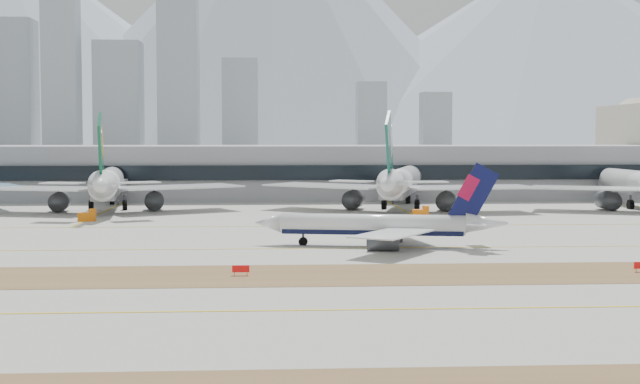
{
  "coord_description": "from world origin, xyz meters",
  "views": [
    {
      "loc": [
        -6.44,
        -144.73,
        17.76
      ],
      "look_at": [
        3.1,
        18.0,
        7.5
      ],
      "focal_mm": 50.0,
      "sensor_mm": 36.0,
      "label": 1
    }
  ],
  "objects": [
    {
      "name": "terminal",
      "position": [
        0.0,
        114.84,
        7.5
      ],
      "size": [
        280.0,
        43.1,
        15.0
      ],
      "color": "gray",
      "rests_on": "ground"
    },
    {
      "name": "taxiing_airliner",
      "position": [
        11.8,
        -2.98,
        3.32
      ],
      "size": [
        40.71,
        34.94,
        13.76
      ],
      "rotation": [
        0.0,
        0.0,
        2.95
      ],
      "color": "white",
      "rests_on": "ground"
    },
    {
      "name": "city_skyline",
      "position": [
        -106.76,
        453.42,
        49.8
      ],
      "size": [
        342.0,
        49.8,
        140.0
      ],
      "color": "#8C959F",
      "rests_on": "ground"
    },
    {
      "name": "hold_sign_left",
      "position": [
        -9.94,
        -32.0,
        0.88
      ],
      "size": [
        2.2,
        0.15,
        1.35
      ],
      "color": "red",
      "rests_on": "ground"
    },
    {
      "name": "gse_c",
      "position": [
        26.79,
        46.44,
        1.05
      ],
      "size": [
        3.55,
        2.0,
        2.6
      ],
      "color": "orange",
      "rests_on": "ground"
    },
    {
      "name": "apron_markings",
      "position": [
        0.0,
        -53.95,
        0.02
      ],
      "size": [
        360.0,
        122.22,
        0.06
      ],
      "color": "brown",
      "rests_on": "ground"
    },
    {
      "name": "widebody_eva",
      "position": [
        -44.62,
        69.33,
        6.14
      ],
      "size": [
        64.33,
        63.37,
        23.09
      ],
      "rotation": [
        0.0,
        0.0,
        1.69
      ],
      "color": "white",
      "rests_on": "ground"
    },
    {
      "name": "gse_b",
      "position": [
        -44.11,
        43.03,
        1.05
      ],
      "size": [
        3.55,
        2.0,
        2.6
      ],
      "color": "orange",
      "rests_on": "ground"
    },
    {
      "name": "mountain_ridge",
      "position": [
        33.0,
        1404.14,
        181.85
      ],
      "size": [
        2830.0,
        1120.0,
        470.0
      ],
      "color": "#9EA8B7",
      "rests_on": "ground"
    },
    {
      "name": "ground",
      "position": [
        0.0,
        0.0,
        0.0
      ],
      "size": [
        3000.0,
        3000.0,
        0.0
      ],
      "primitive_type": "plane",
      "color": "#9E9C93",
      "rests_on": "ground"
    },
    {
      "name": "widebody_cathay",
      "position": [
        25.4,
        67.93,
        6.25
      ],
      "size": [
        63.96,
        63.82,
        23.53
      ],
      "rotation": [
        0.0,
        0.0,
        1.32
      ],
      "color": "white",
      "rests_on": "ground"
    }
  ]
}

